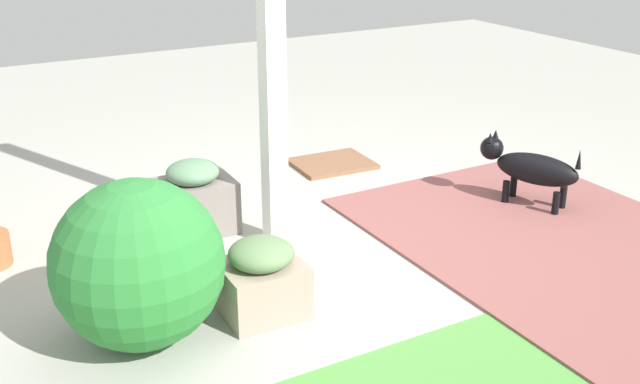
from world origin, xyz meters
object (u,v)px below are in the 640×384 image
object	(u,v)px
stone_planter_mid	(262,279)
round_shrub	(138,264)
porch_pillar	(271,29)
stone_planter_nearest	(194,199)
dog	(530,167)
doormat	(332,163)

from	to	relation	value
stone_planter_mid	round_shrub	xyz separation A→B (m)	(0.57, -0.06, 0.20)
porch_pillar	stone_planter_mid	xyz separation A→B (m)	(0.42, 0.70, -1.05)
stone_planter_mid	porch_pillar	bearing A→B (deg)	-120.90
porch_pillar	stone_planter_nearest	distance (m)	1.16
stone_planter_mid	dog	xyz separation A→B (m)	(-2.09, -0.38, 0.08)
stone_planter_mid	dog	size ratio (longest dim) A/B	0.61
stone_planter_nearest	round_shrub	world-z (taller)	round_shrub
stone_planter_mid	dog	distance (m)	2.12
stone_planter_nearest	dog	distance (m)	2.14
round_shrub	dog	world-z (taller)	round_shrub
porch_pillar	doormat	world-z (taller)	porch_pillar
dog	doormat	xyz separation A→B (m)	(0.72, -1.29, -0.25)
stone_planter_mid	round_shrub	distance (m)	0.61
doormat	dog	bearing A→B (deg)	119.05
round_shrub	doormat	xyz separation A→B (m)	(-1.94, -1.62, -0.37)
porch_pillar	round_shrub	world-z (taller)	porch_pillar
porch_pillar	doormat	bearing A→B (deg)	-134.33
stone_planter_nearest	dog	bearing A→B (deg)	161.29
round_shrub	doormat	distance (m)	2.55
porch_pillar	dog	xyz separation A→B (m)	(-1.67, 0.32, -0.98)
porch_pillar	doormat	size ratio (longest dim) A/B	4.37
stone_planter_mid	dog	world-z (taller)	dog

